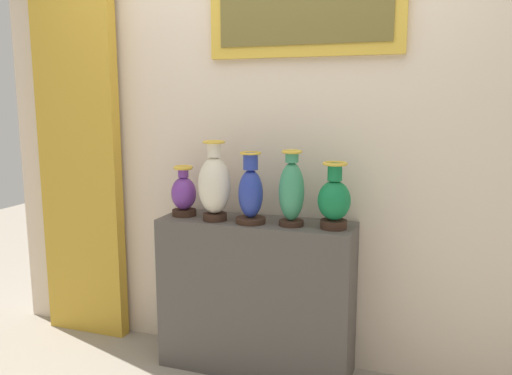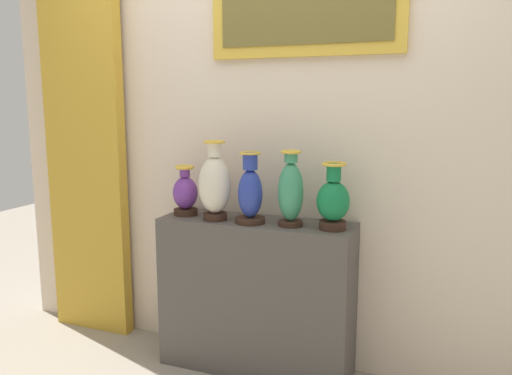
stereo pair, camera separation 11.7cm
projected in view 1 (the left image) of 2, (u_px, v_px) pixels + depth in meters
The scene contains 9 objects.
ground_plane at pixel (256, 367), 2.80m from camera, with size 9.39×9.39×0.00m, color gray.
display_shelf at pixel (256, 296), 2.73m from camera, with size 1.04×0.32×0.84m, color #4C4742.
back_wall at pixel (270, 101), 2.76m from camera, with size 3.39×0.14×2.89m.
curtain_gold at pixel (79, 146), 3.07m from camera, with size 0.55×0.08×2.39m, color gold.
vase_violet at pixel (184, 194), 2.77m from camera, with size 0.14×0.14×0.28m.
vase_ivory at pixel (214, 185), 2.65m from camera, with size 0.17×0.17×0.42m.
vase_cobalt at pixel (251, 193), 2.59m from camera, with size 0.16×0.16×0.37m.
vase_jade at pixel (292, 191), 2.54m from camera, with size 0.13×0.13×0.38m.
vase_emerald at pixel (334, 200), 2.48m from camera, with size 0.16×0.16×0.33m.
Camera 1 is at (0.84, -2.46, 1.46)m, focal length 35.36 mm.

